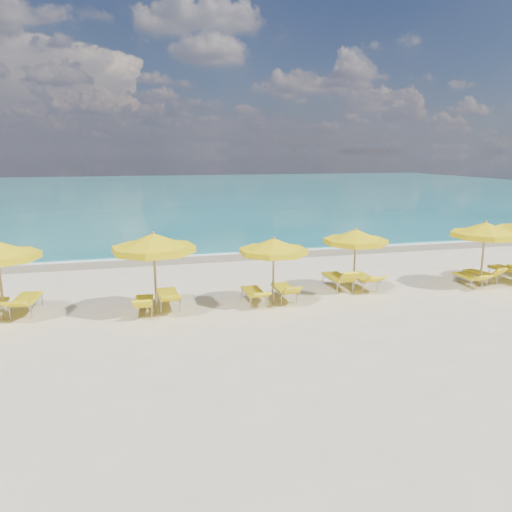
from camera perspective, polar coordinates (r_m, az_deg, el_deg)
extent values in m
plane|color=beige|center=(16.73, 1.31, -5.05)|extent=(120.00, 120.00, 0.00)
cube|color=#147174|center=(63.72, -10.75, 7.27)|extent=(120.00, 80.00, 0.30)
cube|color=tan|center=(23.71, -3.62, -0.01)|extent=(120.00, 2.60, 0.01)
cube|color=white|center=(24.48, -3.98, 0.37)|extent=(120.00, 1.20, 0.03)
cube|color=white|center=(32.78, -17.29, 2.78)|extent=(14.00, 0.36, 0.05)
cube|color=white|center=(41.58, 2.82, 5.12)|extent=(18.00, 0.30, 0.05)
cylinder|color=#A18550|center=(16.30, -27.17, -2.63)|extent=(0.07, 0.07, 2.31)
cylinder|color=#A18550|center=(15.35, -11.47, -2.11)|extent=(0.08, 0.08, 2.44)
cone|color=yellow|center=(15.14, -11.63, 1.66)|extent=(3.02, 3.02, 0.49)
cylinder|color=yellow|center=(15.18, -11.59, 0.77)|extent=(3.05, 3.05, 0.20)
sphere|color=#A18550|center=(15.10, -11.67, 2.60)|extent=(0.11, 0.11, 0.11)
cylinder|color=#A18550|center=(15.98, 1.99, -1.88)|extent=(0.07, 0.07, 2.14)
cone|color=yellow|center=(15.79, 2.01, 1.29)|extent=(2.86, 2.86, 0.43)
cylinder|color=yellow|center=(15.83, 2.00, 0.55)|extent=(2.88, 2.88, 0.17)
sphere|color=#A18550|center=(15.75, 2.02, 2.08)|extent=(0.10, 0.10, 0.10)
cylinder|color=#A18550|center=(17.88, 11.20, -0.56)|extent=(0.07, 0.07, 2.18)
cone|color=yellow|center=(17.71, 11.32, 2.33)|extent=(2.84, 2.84, 0.44)
cylinder|color=yellow|center=(17.75, 11.29, 1.66)|extent=(2.86, 2.86, 0.17)
sphere|color=#A18550|center=(17.68, 11.35, 3.05)|extent=(0.10, 0.10, 0.10)
cylinder|color=#A18550|center=(19.95, 24.49, 0.09)|extent=(0.07, 0.07, 2.33)
cone|color=yellow|center=(19.79, 24.73, 2.87)|extent=(3.12, 3.12, 0.47)
cylinder|color=yellow|center=(19.83, 24.67, 2.22)|extent=(3.15, 3.15, 0.19)
sphere|color=#A18550|center=(19.76, 24.79, 3.55)|extent=(0.10, 0.10, 0.10)
cube|color=yellow|center=(16.98, -24.75, -4.46)|extent=(0.77, 1.48, 0.09)
cube|color=yellow|center=(16.00, -25.75, -5.00)|extent=(0.70, 0.71, 0.34)
cube|color=yellow|center=(15.81, -12.71, -5.04)|extent=(0.64, 1.25, 0.07)
cube|color=yellow|center=(14.96, -12.87, -5.37)|extent=(0.58, 0.56, 0.38)
cube|color=yellow|center=(16.20, -10.06, -4.32)|extent=(0.65, 1.40, 0.09)
cube|color=yellow|center=(15.22, -9.69, -4.80)|extent=(0.63, 0.64, 0.36)
cube|color=yellow|center=(16.43, -0.31, -4.06)|extent=(0.57, 1.25, 0.08)
cube|color=yellow|center=(15.57, 0.54, -4.49)|extent=(0.56, 0.57, 0.31)
cube|color=yellow|center=(16.80, 3.19, -3.69)|extent=(0.59, 1.28, 0.08)
cube|color=yellow|center=(15.95, 4.12, -3.96)|extent=(0.57, 0.56, 0.38)
cube|color=yellow|center=(18.34, 9.23, -2.37)|extent=(0.65, 1.41, 0.09)
cube|color=yellow|center=(17.45, 10.56, -2.40)|extent=(0.64, 0.56, 0.50)
cube|color=yellow|center=(18.59, 11.94, -2.31)|extent=(0.64, 1.38, 0.08)
cube|color=yellow|center=(17.73, 13.42, -2.62)|extent=(0.62, 0.63, 0.34)
cube|color=yellow|center=(20.11, 23.01, -2.13)|extent=(0.58, 1.19, 0.07)
cube|color=yellow|center=(19.43, 24.39, -2.32)|extent=(0.55, 0.55, 0.31)
cube|color=yellow|center=(20.77, 24.18, -1.79)|extent=(0.71, 1.25, 0.07)
cube|color=yellow|center=(20.23, 25.89, -1.74)|extent=(0.59, 0.54, 0.42)
cube|color=yellow|center=(21.64, 26.77, -1.35)|extent=(0.75, 1.43, 0.08)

